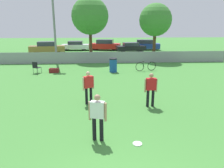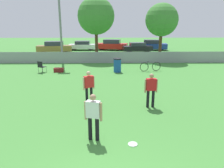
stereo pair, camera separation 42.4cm
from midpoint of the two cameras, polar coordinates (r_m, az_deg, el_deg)
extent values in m
cube|color=gray|center=(21.48, -3.26, 6.92)|extent=(24.74, 0.03, 1.10)
cylinder|color=slate|center=(24.86, 26.79, 6.59)|extent=(0.07, 0.07, 1.21)
cylinder|color=gray|center=(22.21, -15.63, 17.68)|extent=(0.20, 0.20, 9.60)
cylinder|color=#4C331E|center=(23.65, -6.10, 10.06)|extent=(0.32, 0.32, 3.09)
sphere|color=#3D7F33|center=(23.57, -6.31, 17.28)|extent=(3.81, 3.81, 3.81)
cylinder|color=#4C331E|center=(23.58, 10.43, 9.63)|extent=(0.32, 0.32, 2.88)
sphere|color=#3D7F33|center=(23.48, 10.76, 16.15)|extent=(3.30, 3.30, 3.30)
cylinder|color=black|center=(7.29, -6.35, -11.50)|extent=(0.13, 0.13, 0.81)
cylinder|color=black|center=(7.22, -4.48, -11.72)|extent=(0.13, 0.13, 0.81)
cube|color=silver|center=(6.97, -5.56, -6.67)|extent=(0.48, 0.33, 0.54)
sphere|color=tan|center=(6.83, -5.64, -3.55)|extent=(0.20, 0.20, 0.20)
cylinder|color=tan|center=(7.08, -7.57, -6.96)|extent=(0.08, 0.08, 0.61)
cylinder|color=tan|center=(6.93, -3.47, -7.36)|extent=(0.08, 0.08, 0.61)
cylinder|color=black|center=(10.42, -7.84, -3.15)|extent=(0.13, 0.13, 0.81)
cylinder|color=black|center=(10.52, -6.67, -2.92)|extent=(0.13, 0.13, 0.81)
cube|color=red|center=(10.28, -7.38, 0.53)|extent=(0.49, 0.42, 0.54)
sphere|color=#D8AD8C|center=(10.19, -7.45, 2.71)|extent=(0.20, 0.20, 0.20)
cylinder|color=#D8AD8C|center=(10.19, -8.67, -0.03)|extent=(0.08, 0.08, 0.61)
cylinder|color=#D8AD8C|center=(10.41, -6.09, 0.40)|extent=(0.08, 0.08, 0.61)
cylinder|color=black|center=(10.12, 8.14, -3.72)|extent=(0.13, 0.13, 0.81)
cylinder|color=black|center=(10.19, 9.45, -3.65)|extent=(0.13, 0.13, 0.81)
cube|color=red|center=(9.96, 8.95, -0.02)|extent=(0.46, 0.25, 0.54)
sphere|color=tan|center=(9.86, 9.05, 2.23)|extent=(0.20, 0.20, 0.20)
cylinder|color=tan|center=(9.90, 7.50, -0.43)|extent=(0.08, 0.08, 0.61)
cylinder|color=tan|center=(10.05, 10.36, -0.32)|extent=(0.08, 0.08, 0.61)
cylinder|color=white|center=(7.21, 4.92, -15.29)|extent=(0.30, 0.30, 0.03)
torus|color=white|center=(7.21, 4.92, -15.27)|extent=(0.30, 0.30, 0.03)
cylinder|color=#333338|center=(18.10, -18.60, 3.47)|extent=(0.02, 0.02, 0.42)
cylinder|color=#333338|center=(18.38, -19.63, 3.55)|extent=(0.02, 0.02, 0.42)
cylinder|color=#333338|center=(17.79, -19.48, 3.19)|extent=(0.02, 0.02, 0.42)
cylinder|color=#333338|center=(18.07, -20.51, 3.27)|extent=(0.02, 0.02, 0.42)
cube|color=black|center=(18.04, -19.62, 4.07)|extent=(0.63, 0.63, 0.03)
cube|color=black|center=(17.83, -20.17, 4.68)|extent=(0.44, 0.23, 0.45)
torus|color=black|center=(17.84, 6.61, 4.51)|extent=(0.72, 0.18, 0.73)
torus|color=black|center=(18.23, 9.67, 4.63)|extent=(0.72, 0.18, 0.73)
cylinder|color=#267238|center=(17.99, 8.18, 5.16)|extent=(0.95, 0.21, 0.04)
cylinder|color=#267238|center=(17.91, 7.50, 5.14)|extent=(0.03, 0.03, 0.38)
cylinder|color=#267238|center=(18.17, 9.45, 5.21)|extent=(0.03, 0.03, 0.34)
cube|color=black|center=(17.87, 7.52, 5.80)|extent=(0.17, 0.09, 0.04)
cylinder|color=black|center=(18.14, 9.48, 5.74)|extent=(0.11, 0.44, 0.03)
cylinder|color=#194C99|center=(17.37, -0.39, 4.81)|extent=(0.59, 0.59, 1.02)
cylinder|color=black|center=(17.28, -0.39, 6.60)|extent=(0.62, 0.62, 0.08)
cube|color=maroon|center=(17.88, -15.56, 3.43)|extent=(0.73, 0.40, 0.33)
cube|color=black|center=(17.85, -15.60, 3.99)|extent=(0.62, 0.04, 0.02)
cylinder|color=black|center=(31.31, -14.17, 8.74)|extent=(0.69, 0.26, 0.68)
cylinder|color=black|center=(29.83, -14.32, 8.43)|extent=(0.69, 0.26, 0.68)
cylinder|color=black|center=(31.60, -19.33, 8.41)|extent=(0.69, 0.26, 0.68)
cylinder|color=black|center=(30.13, -19.72, 8.07)|extent=(0.69, 0.26, 0.68)
cube|color=olive|center=(30.66, -16.93, 8.86)|extent=(4.72, 2.25, 0.73)
cube|color=#2D333D|center=(30.60, -17.02, 10.04)|extent=(2.53, 1.78, 0.54)
cylinder|color=black|center=(33.55, -7.53, 9.48)|extent=(0.68, 0.20, 0.67)
cylinder|color=black|center=(32.00, -7.79, 9.19)|extent=(0.68, 0.20, 0.67)
cylinder|color=black|center=(33.87, -11.74, 9.35)|extent=(0.68, 0.20, 0.67)
cylinder|color=black|center=(32.34, -12.19, 9.05)|extent=(0.68, 0.20, 0.67)
cube|color=white|center=(32.90, -9.83, 9.63)|extent=(4.03, 1.90, 0.62)
cube|color=#2D333D|center=(32.85, -9.88, 10.58)|extent=(2.11, 1.63, 0.47)
cylinder|color=black|center=(33.33, 0.46, 9.57)|extent=(0.70, 0.31, 0.68)
cylinder|color=black|center=(31.74, 0.09, 9.29)|extent=(0.70, 0.31, 0.68)
cylinder|color=black|center=(33.79, -4.32, 9.61)|extent=(0.70, 0.31, 0.68)
cylinder|color=black|center=(32.23, -4.92, 9.32)|extent=(0.70, 0.31, 0.68)
cube|color=red|center=(32.72, -2.19, 9.89)|extent=(4.79, 2.68, 0.76)
cube|color=#2D333D|center=(32.66, -2.20, 11.05)|extent=(2.62, 2.04, 0.57)
cylinder|color=black|center=(31.51, 6.35, 9.12)|extent=(0.66, 0.25, 0.64)
cylinder|color=black|center=(30.15, 7.10, 8.81)|extent=(0.66, 0.25, 0.64)
cylinder|color=black|center=(30.94, 1.98, 9.09)|extent=(0.66, 0.25, 0.64)
cylinder|color=black|center=(29.55, 2.55, 8.78)|extent=(0.66, 0.25, 0.64)
cube|color=black|center=(30.49, 4.52, 9.33)|extent=(4.05, 2.05, 0.61)
cube|color=#2D333D|center=(30.44, 4.54, 10.33)|extent=(2.17, 1.66, 0.46)
cylinder|color=black|center=(34.21, 10.33, 9.47)|extent=(0.69, 0.27, 0.67)
cylinder|color=black|center=(32.67, 10.62, 9.19)|extent=(0.69, 0.27, 0.67)
cylinder|color=black|center=(34.02, 5.66, 9.61)|extent=(0.69, 0.27, 0.67)
cylinder|color=black|center=(32.48, 5.73, 9.34)|extent=(0.69, 0.27, 0.67)
cube|color=navy|center=(33.29, 8.11, 9.82)|extent=(4.63, 2.35, 0.74)
cube|color=#2D333D|center=(33.24, 8.15, 10.93)|extent=(2.50, 1.85, 0.55)
camera|label=1|loc=(0.21, -91.22, -0.33)|focal=35.00mm
camera|label=2|loc=(0.21, 88.78, 0.33)|focal=35.00mm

